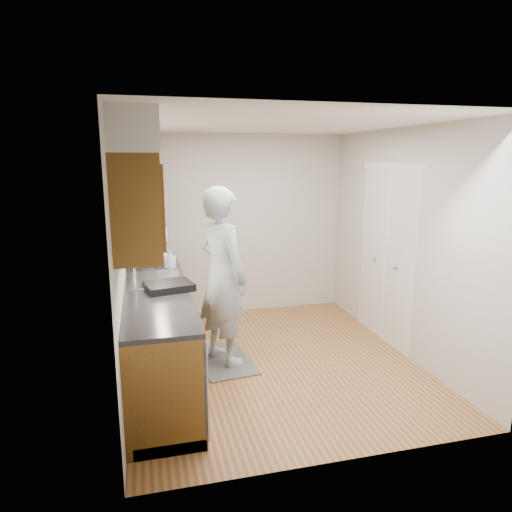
{
  "coord_description": "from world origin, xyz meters",
  "views": [
    {
      "loc": [
        -1.3,
        -4.45,
        2.16
      ],
      "look_at": [
        -0.12,
        0.25,
        1.13
      ],
      "focal_mm": 32.0,
      "sensor_mm": 36.0,
      "label": 1
    }
  ],
  "objects_px": {
    "soap_bottle_a": "(159,255)",
    "soap_bottle_c": "(163,255)",
    "person": "(222,264)",
    "soap_bottle_b": "(170,259)",
    "soda_can": "(169,262)",
    "dish_rack": "(169,286)"
  },
  "relations": [
    {
      "from": "person",
      "to": "soap_bottle_c",
      "type": "bearing_deg",
      "value": 5.64
    },
    {
      "from": "soda_can",
      "to": "person",
      "type": "bearing_deg",
      "value": -50.17
    },
    {
      "from": "soap_bottle_a",
      "to": "soda_can",
      "type": "distance_m",
      "value": 0.15
    },
    {
      "from": "soap_bottle_c",
      "to": "soda_can",
      "type": "height_order",
      "value": "soap_bottle_c"
    },
    {
      "from": "soap_bottle_b",
      "to": "dish_rack",
      "type": "bearing_deg",
      "value": -94.71
    },
    {
      "from": "person",
      "to": "soap_bottle_a",
      "type": "xyz_separation_m",
      "value": [
        -0.62,
        0.68,
        -0.01
      ]
    },
    {
      "from": "soap_bottle_b",
      "to": "dish_rack",
      "type": "relative_size",
      "value": 0.49
    },
    {
      "from": "soap_bottle_a",
      "to": "soap_bottle_c",
      "type": "xyz_separation_m",
      "value": [
        0.06,
        0.19,
        -0.05
      ]
    },
    {
      "from": "person",
      "to": "soap_bottle_a",
      "type": "height_order",
      "value": "person"
    },
    {
      "from": "person",
      "to": "soap_bottle_b",
      "type": "bearing_deg",
      "value": 13.4
    },
    {
      "from": "soda_can",
      "to": "soap_bottle_a",
      "type": "bearing_deg",
      "value": 148.75
    },
    {
      "from": "soap_bottle_b",
      "to": "soap_bottle_a",
      "type": "bearing_deg",
      "value": 140.2
    },
    {
      "from": "soap_bottle_a",
      "to": "soap_bottle_c",
      "type": "height_order",
      "value": "soap_bottle_a"
    },
    {
      "from": "soda_can",
      "to": "dish_rack",
      "type": "distance_m",
      "value": 0.93
    },
    {
      "from": "person",
      "to": "soda_can",
      "type": "height_order",
      "value": "person"
    },
    {
      "from": "soda_can",
      "to": "soap_bottle_c",
      "type": "bearing_deg",
      "value": 102.13
    },
    {
      "from": "soda_can",
      "to": "dish_rack",
      "type": "bearing_deg",
      "value": -93.87
    },
    {
      "from": "person",
      "to": "dish_rack",
      "type": "bearing_deg",
      "value": 91.37
    },
    {
      "from": "soap_bottle_c",
      "to": "dish_rack",
      "type": "distance_m",
      "value": 1.19
    },
    {
      "from": "person",
      "to": "soap_bottle_a",
      "type": "bearing_deg",
      "value": 15.01
    },
    {
      "from": "soap_bottle_b",
      "to": "soap_bottle_c",
      "type": "relative_size",
      "value": 1.16
    },
    {
      "from": "soap_bottle_b",
      "to": "soap_bottle_c",
      "type": "distance_m",
      "value": 0.3
    }
  ]
}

